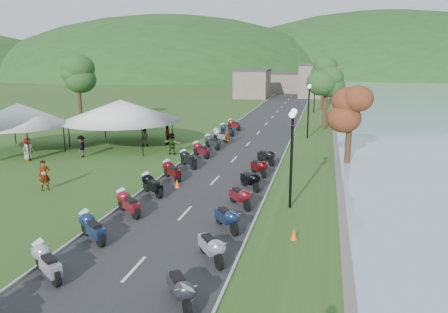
# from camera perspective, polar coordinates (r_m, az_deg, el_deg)

# --- Properties ---
(road) EXTENTS (7.00, 120.00, 0.02)m
(road) POSITION_cam_1_polar(r_m,az_deg,el_deg) (44.65, 4.50, 3.11)
(road) COLOR #2C2C2E
(road) RESTS_ON ground
(hills_backdrop) EXTENTS (360.00, 120.00, 76.00)m
(hills_backdrop) POSITION_cam_1_polar(r_m,az_deg,el_deg) (203.76, 11.44, 10.57)
(hills_backdrop) COLOR #285621
(hills_backdrop) RESTS_ON ground
(far_building) EXTENTS (18.00, 16.00, 5.00)m
(far_building) POSITION_cam_1_polar(r_m,az_deg,el_deg) (89.07, 7.68, 9.55)
(far_building) COLOR #7C6A60
(far_building) RESTS_ON ground
(moto_row_left) EXTENTS (2.60, 47.53, 1.10)m
(moto_row_left) POSITION_cam_1_polar(r_m,az_deg,el_deg) (24.78, -9.25, -3.78)
(moto_row_left) COLOR #331411
(moto_row_left) RESTS_ON ground
(moto_row_right) EXTENTS (2.60, 30.69, 1.10)m
(moto_row_right) POSITION_cam_1_polar(r_m,az_deg,el_deg) (18.30, -0.70, -9.76)
(moto_row_right) COLOR #331411
(moto_row_right) RESTS_ON ground
(vendor_tent_main) EXTENTS (6.80, 6.80, 4.00)m
(vendor_tent_main) POSITION_cam_1_polar(r_m,az_deg,el_deg) (38.69, -13.27, 4.27)
(vendor_tent_main) COLOR white
(vendor_tent_main) RESTS_ON ground
(vendor_tent_side) EXTENTS (5.34, 5.34, 4.00)m
(vendor_tent_side) POSITION_cam_1_polar(r_m,az_deg,el_deg) (38.87, -25.12, 3.42)
(vendor_tent_side) COLOR white
(vendor_tent_side) RESTS_ON ground
(tree_lakeside) EXTENTS (2.32, 2.32, 6.45)m
(tree_lakeside) POSITION_cam_1_polar(r_m,az_deg,el_deg) (32.68, 16.10, 4.73)
(tree_lakeside) COLOR #2E5C25
(tree_lakeside) RESTS_ON ground
(pedestrian_a) EXTENTS (0.79, 0.80, 1.78)m
(pedestrian_a) POSITION_cam_1_polar(r_m,az_deg,el_deg) (27.56, -22.25, -4.08)
(pedestrian_a) COLOR slate
(pedestrian_a) RESTS_ON ground
(pedestrian_b) EXTENTS (0.85, 0.63, 1.56)m
(pedestrian_b) POSITION_cam_1_polar(r_m,az_deg,el_deg) (38.41, -10.30, 1.31)
(pedestrian_b) COLOR slate
(pedestrian_b) RESTS_ON ground
(pedestrian_c) EXTENTS (0.79, 1.18, 1.70)m
(pedestrian_c) POSITION_cam_1_polar(r_m,az_deg,el_deg) (35.49, -18.01, -0.08)
(pedestrian_c) COLOR slate
(pedestrian_c) RESTS_ON ground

